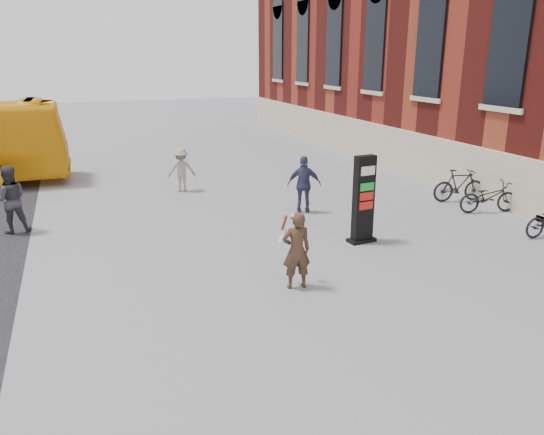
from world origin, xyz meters
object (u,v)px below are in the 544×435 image
object	(u,v)px
woman	(296,249)
pedestrian_b	(181,170)
pedestrian_c	(304,184)
bike_6	(488,197)
pedestrian_a	(10,200)
info_pylon	(363,200)
bike_7	(459,185)

from	to	relation	value
woman	pedestrian_b	world-z (taller)	woman
woman	pedestrian_b	bearing A→B (deg)	-79.41
pedestrian_c	bike_6	distance (m)	5.89
pedestrian_b	pedestrian_c	bearing A→B (deg)	133.67
pedestrian_b	pedestrian_a	bearing A→B (deg)	36.06
info_pylon	pedestrian_c	xyz separation A→B (m)	(-0.33, 3.11, -0.27)
pedestrian_a	pedestrian_b	size ratio (longest dim) A/B	1.21
pedestrian_a	pedestrian_c	xyz separation A→B (m)	(8.53, -1.05, -0.05)
bike_6	woman	bearing A→B (deg)	123.04
pedestrian_a	bike_7	size ratio (longest dim) A/B	1.03
woman	pedestrian_b	xyz separation A→B (m)	(-0.63, 9.29, -0.09)
info_pylon	woman	world-z (taller)	info_pylon
pedestrian_b	bike_6	world-z (taller)	pedestrian_b
pedestrian_a	info_pylon	bearing A→B (deg)	146.82
woman	pedestrian_b	distance (m)	9.31
pedestrian_a	pedestrian_c	bearing A→B (deg)	164.97
woman	bike_7	world-z (taller)	woman
info_pylon	woman	xyz separation A→B (m)	(-2.80, -2.07, -0.30)
pedestrian_a	pedestrian_b	distance (m)	6.24
info_pylon	pedestrian_c	bearing A→B (deg)	90.09
info_pylon	bike_6	distance (m)	5.31
pedestrian_b	info_pylon	bearing A→B (deg)	122.05
info_pylon	woman	bearing A→B (deg)	-149.54
info_pylon	woman	distance (m)	3.49
bike_6	bike_7	bearing A→B (deg)	11.76
bike_7	bike_6	bearing A→B (deg)	-169.65
info_pylon	bike_6	world-z (taller)	info_pylon
pedestrian_c	bike_6	size ratio (longest dim) A/B	0.94
pedestrian_c	bike_6	bearing A→B (deg)	-178.53
woman	bike_7	size ratio (longest dim) A/B	0.92
pedestrian_b	pedestrian_c	world-z (taller)	pedestrian_c
info_pylon	bike_6	size ratio (longest dim) A/B	1.22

